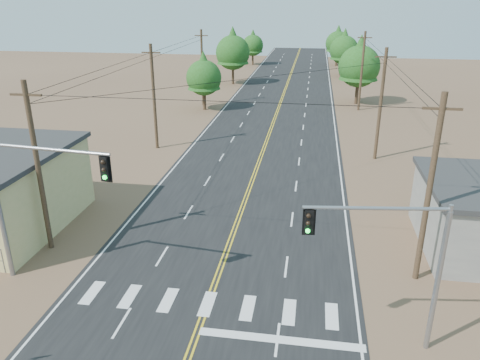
# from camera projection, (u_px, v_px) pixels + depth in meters

# --- Properties ---
(road) EXTENTS (15.00, 200.00, 0.02)m
(road) POSITION_uv_depth(u_px,v_px,m) (260.00, 159.00, 43.11)
(road) COLOR black
(road) RESTS_ON ground
(utility_pole_left_near) EXTENTS (1.80, 0.30, 10.00)m
(utility_pole_left_near) POSITION_uv_depth(u_px,v_px,m) (38.00, 167.00, 26.22)
(utility_pole_left_near) COLOR #4C3826
(utility_pole_left_near) RESTS_ON ground
(utility_pole_left_mid) EXTENTS (1.80, 0.30, 10.00)m
(utility_pole_left_mid) POSITION_uv_depth(u_px,v_px,m) (154.00, 97.00, 44.59)
(utility_pole_left_mid) COLOR #4C3826
(utility_pole_left_mid) RESTS_ON ground
(utility_pole_left_far) EXTENTS (1.80, 0.30, 10.00)m
(utility_pole_left_far) POSITION_uv_depth(u_px,v_px,m) (202.00, 67.00, 62.97)
(utility_pole_left_far) COLOR #4C3826
(utility_pole_left_far) RESTS_ON ground
(utility_pole_right_near) EXTENTS (1.80, 0.30, 10.00)m
(utility_pole_right_near) POSITION_uv_depth(u_px,v_px,m) (429.00, 190.00, 23.17)
(utility_pole_right_near) COLOR #4C3826
(utility_pole_right_near) RESTS_ON ground
(utility_pole_right_mid) EXTENTS (1.80, 0.30, 10.00)m
(utility_pole_right_mid) POSITION_uv_depth(u_px,v_px,m) (381.00, 104.00, 41.54)
(utility_pole_right_mid) COLOR #4C3826
(utility_pole_right_mid) RESTS_ON ground
(utility_pole_right_far) EXTENTS (1.80, 0.30, 10.00)m
(utility_pole_right_far) POSITION_uv_depth(u_px,v_px,m) (362.00, 71.00, 59.92)
(utility_pole_right_far) COLOR #4C3826
(utility_pole_right_far) RESTS_ON ground
(signal_mast_left) EXTENTS (6.79, 1.08, 7.64)m
(signal_mast_left) POSITION_uv_depth(u_px,v_px,m) (28.00, 190.00, 22.93)
(signal_mast_left) COLOR gray
(signal_mast_left) RESTS_ON ground
(signal_mast_right) EXTENTS (5.68, 1.04, 6.73)m
(signal_mast_right) POSITION_uv_depth(u_px,v_px,m) (400.00, 254.00, 18.46)
(signal_mast_right) COLOR gray
(signal_mast_right) RESTS_ON ground
(tree_left_near) EXTENTS (4.56, 4.56, 7.61)m
(tree_left_near) POSITION_uv_depth(u_px,v_px,m) (204.00, 74.00, 60.35)
(tree_left_near) COLOR #3F2D1E
(tree_left_near) RESTS_ON ground
(tree_left_mid) EXTENTS (5.69, 5.69, 9.48)m
(tree_left_mid) POSITION_uv_depth(u_px,v_px,m) (233.00, 49.00, 77.99)
(tree_left_mid) COLOR #3F2D1E
(tree_left_mid) RESTS_ON ground
(tree_left_far) EXTENTS (4.48, 4.48, 7.47)m
(tree_left_far) POSITION_uv_depth(u_px,v_px,m) (253.00, 43.00, 100.68)
(tree_left_far) COLOR #3F2D1E
(tree_left_far) RESTS_ON ground
(tree_right_near) EXTENTS (5.60, 5.60, 9.34)m
(tree_right_near) POSITION_uv_depth(u_px,v_px,m) (360.00, 62.00, 63.25)
(tree_right_near) COLOR #3F2D1E
(tree_right_near) RESTS_ON ground
(tree_right_mid) EXTENTS (5.21, 5.21, 8.68)m
(tree_right_mid) POSITION_uv_depth(u_px,v_px,m) (344.00, 47.00, 85.87)
(tree_right_mid) COLOR #3F2D1E
(tree_right_mid) RESTS_ON ground
(tree_right_far) EXTENTS (5.08, 5.08, 8.46)m
(tree_right_far) POSITION_uv_depth(u_px,v_px,m) (338.00, 41.00, 99.05)
(tree_right_far) COLOR #3F2D1E
(tree_right_far) RESTS_ON ground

